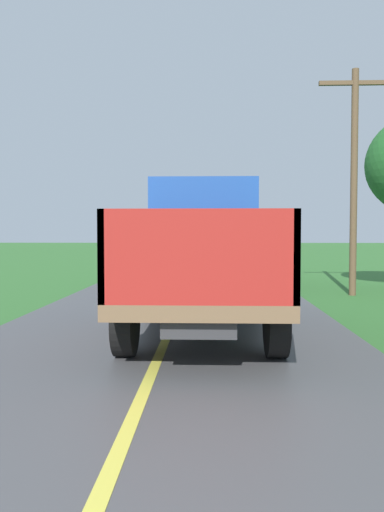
% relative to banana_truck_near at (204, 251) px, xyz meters
% --- Properties ---
extents(banana_truck_near, '(2.38, 5.82, 2.80)m').
position_rel_banana_truck_near_xyz_m(banana_truck_near, '(0.00, 0.00, 0.00)').
color(banana_truck_near, '#2D2D30').
rests_on(banana_truck_near, road_surface).
extents(banana_truck_far, '(2.38, 5.81, 2.80)m').
position_rel_banana_truck_near_xyz_m(banana_truck_far, '(0.27, 9.47, 0.00)').
color(banana_truck_far, '#2D2D30').
rests_on(banana_truck_far, road_surface).
extents(utility_pole_roadside, '(2.06, 0.20, 6.50)m').
position_rel_banana_truck_near_xyz_m(utility_pole_roadside, '(4.27, 5.35, 2.08)').
color(utility_pole_roadside, brown).
rests_on(utility_pole_roadside, ground).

